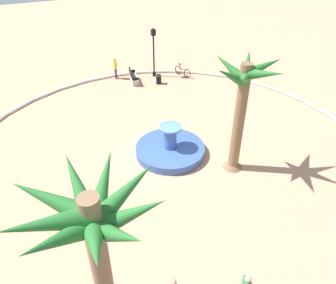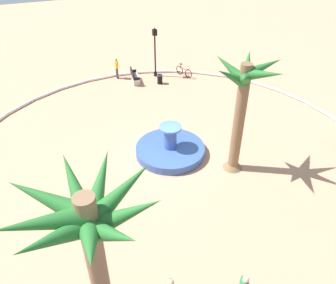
# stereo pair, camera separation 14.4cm
# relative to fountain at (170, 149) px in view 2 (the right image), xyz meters

# --- Properties ---
(ground_plane) EXTENTS (80.00, 80.00, 0.00)m
(ground_plane) POSITION_rel_fountain_xyz_m (0.32, 0.34, -0.28)
(ground_plane) COLOR tan
(plaza_curb) EXTENTS (23.23, 23.23, 0.20)m
(plaza_curb) POSITION_rel_fountain_xyz_m (0.32, 0.34, -0.18)
(plaza_curb) COLOR silver
(plaza_curb) RESTS_ON ground
(fountain) EXTENTS (3.83, 3.83, 1.80)m
(fountain) POSITION_rel_fountain_xyz_m (0.00, 0.00, 0.00)
(fountain) COLOR #38569E
(fountain) RESTS_ON ground
(palm_tree_by_curb) EXTENTS (3.50, 3.31, 6.07)m
(palm_tree_by_curb) POSITION_rel_fountain_xyz_m (-2.64, 2.35, 3.91)
(palm_tree_by_curb) COLOR brown
(palm_tree_by_curb) RESTS_ON ground
(palm_tree_mid_plaza) EXTENTS (3.78, 3.71, 6.72)m
(palm_tree_mid_plaza) POSITION_rel_fountain_xyz_m (5.39, 8.61, 4.81)
(palm_tree_mid_plaza) COLOR #8E6B4C
(palm_tree_mid_plaza) RESTS_ON ground
(bench_west) EXTENTS (0.69, 1.65, 1.00)m
(bench_west) POSITION_rel_fountain_xyz_m (-0.82, -9.55, 0.07)
(bench_west) COLOR beige
(bench_west) RESTS_ON ground
(lamppost) EXTENTS (0.32, 0.32, 3.89)m
(lamppost) POSITION_rel_fountain_xyz_m (-2.70, -10.07, 2.00)
(lamppost) COLOR black
(lamppost) RESTS_ON ground
(trash_bin) EXTENTS (0.46, 0.46, 0.73)m
(trash_bin) POSITION_rel_fountain_xyz_m (-2.54, -8.61, 0.11)
(trash_bin) COLOR black
(trash_bin) RESTS_ON ground
(bicycle_red_frame) EXTENTS (0.73, 1.62, 0.94)m
(bicycle_red_frame) POSITION_rel_fountain_xyz_m (-4.83, -9.22, 0.10)
(bicycle_red_frame) COLOR black
(bicycle_red_frame) RESTS_ON ground
(person_cyclist_helmet) EXTENTS (0.22, 0.53, 1.68)m
(person_cyclist_helmet) POSITION_rel_fountain_xyz_m (0.28, -10.74, 0.66)
(person_cyclist_helmet) COLOR #33333D
(person_cyclist_helmet) RESTS_ON ground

